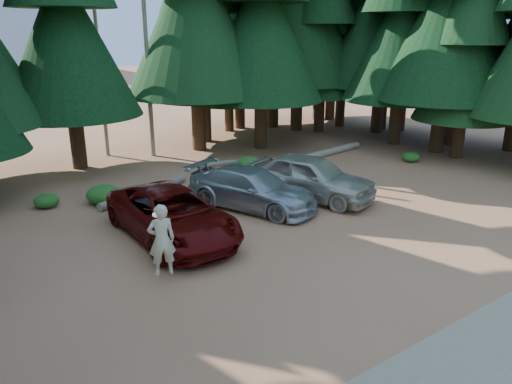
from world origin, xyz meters
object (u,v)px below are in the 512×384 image
Objects in this scene: silver_minivan_right at (311,177)px; frisbee_player at (162,240)px; silver_minivan_center at (252,189)px; red_pickup at (172,214)px; log_right at (326,153)px; log_mid at (228,162)px; log_left at (145,192)px.

frisbee_player is at bearing -178.50° from silver_minivan_right.
frisbee_player reaches higher than silver_minivan_center.
red_pickup is 1.03× the size of log_right.
log_mid is at bearing 47.29° from red_pickup.
silver_minivan_center is 6.60m from frisbee_player.
red_pickup is at bearing -163.75° from log_right.
log_left is 0.83× the size of log_right.
silver_minivan_center is 1.74× the size of log_mid.
log_left is (1.03, 4.63, -0.65)m from red_pickup.
log_left reaches higher than log_mid.
silver_minivan_right is at bearing -32.70° from silver_minivan_center.
silver_minivan_right is at bearing -144.00° from frisbee_player.
silver_minivan_right reaches higher than silver_minivan_center.
silver_minivan_center is at bearing -158.91° from log_right.
red_pickup is at bearing -106.22° from frisbee_player.
silver_minivan_right is at bearing 4.61° from red_pickup.
silver_minivan_right is at bearing -145.71° from log_right.
log_mid is at bearing 69.15° from silver_minivan_right.
silver_minivan_center is 4.73m from log_left.
frisbee_player reaches higher than log_right.
silver_minivan_right is 7.24m from log_right.
silver_minivan_center is 6.51m from log_mid.
red_pickup is 6.41m from silver_minivan_right.
silver_minivan_right is 8.67m from frisbee_player.
silver_minivan_center is at bearing -131.89° from frisbee_player.
red_pickup is 3.28m from frisbee_player.
silver_minivan_right is 1.75× the size of log_mid.
silver_minivan_right is 0.92× the size of log_right.
log_right is at bearing 21.86° from silver_minivan_right.
silver_minivan_center reaches higher than log_right.
frisbee_player reaches higher than silver_minivan_right.
red_pickup is 1.24× the size of log_left.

